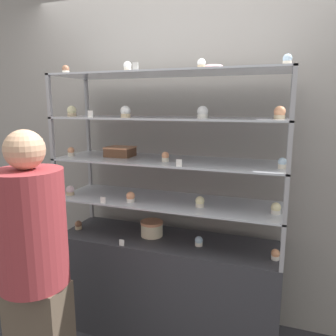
{
  "coord_description": "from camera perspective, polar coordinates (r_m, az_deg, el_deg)",
  "views": [
    {
      "loc": [
        0.73,
        -2.05,
        1.67
      ],
      "look_at": [
        0.0,
        0.0,
        1.25
      ],
      "focal_mm": 35.0,
      "sensor_mm": 36.0,
      "label": 1
    }
  ],
  "objects": [
    {
      "name": "cupcake_0",
      "position": [
        2.63,
        -15.34,
        -9.56
      ],
      "size": [
        0.05,
        0.05,
        0.07
      ],
      "color": "#CCB28C",
      "rests_on": "display_base"
    },
    {
      "name": "price_tag_0",
      "position": [
        2.28,
        -8.06,
        -12.76
      ],
      "size": [
        0.04,
        0.0,
        0.04
      ],
      "color": "white",
      "rests_on": "display_base"
    },
    {
      "name": "cupcake_5",
      "position": [
        2.14,
        5.57,
        -5.89
      ],
      "size": [
        0.06,
        0.06,
        0.07
      ],
      "color": "beige",
      "rests_on": "display_riser_lower"
    },
    {
      "name": "cupcake_15",
      "position": [
        2.17,
        -7.08,
        17.1
      ],
      "size": [
        0.05,
        0.05,
        0.06
      ],
      "color": "beige",
      "rests_on": "display_riser_top"
    },
    {
      "name": "display_riser_upper",
      "position": [
        2.18,
        0.0,
        8.43
      ],
      "size": [
        1.55,
        0.47,
        0.28
      ],
      "color": "#99999E",
      "rests_on": "display_riser_middle"
    },
    {
      "name": "cupcake_14",
      "position": [
        2.45,
        -17.39,
        15.97
      ],
      "size": [
        0.05,
        0.05,
        0.06
      ],
      "color": "beige",
      "rests_on": "display_riser_top"
    },
    {
      "name": "cupcake_17",
      "position": [
        1.95,
        20.07,
        17.24
      ],
      "size": [
        0.05,
        0.05,
        0.06
      ],
      "color": "beige",
      "rests_on": "display_riser_top"
    },
    {
      "name": "cupcake_2",
      "position": [
        2.18,
        18.2,
        -14.12
      ],
      "size": [
        0.05,
        0.05,
        0.07
      ],
      "color": "white",
      "rests_on": "display_base"
    },
    {
      "name": "cupcake_1",
      "position": [
        2.27,
        5.39,
        -12.58
      ],
      "size": [
        0.05,
        0.05,
        0.07
      ],
      "color": "white",
      "rests_on": "display_base"
    },
    {
      "name": "price_tag_3",
      "position": [
        2.19,
        -13.36,
        9.13
      ],
      "size": [
        0.04,
        0.0,
        0.04
      ],
      "color": "white",
      "rests_on": "display_riser_upper"
    },
    {
      "name": "cupcake_7",
      "position": [
        2.47,
        -16.53,
        2.74
      ],
      "size": [
        0.05,
        0.05,
        0.06
      ],
      "color": "beige",
      "rests_on": "display_riser_middle"
    },
    {
      "name": "ground_plane",
      "position": [
        2.75,
        0.0,
        -26.5
      ],
      "size": [
        20.0,
        20.0,
        0.0
      ],
      "primitive_type": "plane",
      "color": "#2D2D33"
    },
    {
      "name": "layer_cake_centerpiece",
      "position": [
        2.41,
        -2.84,
        -10.46
      ],
      "size": [
        0.16,
        0.16,
        0.11
      ],
      "color": "beige",
      "rests_on": "display_base"
    },
    {
      "name": "display_base",
      "position": [
        2.54,
        0.0,
        -19.89
      ],
      "size": [
        1.55,
        0.47,
        0.74
      ],
      "color": "#333338",
      "rests_on": "ground_plane"
    },
    {
      "name": "price_tag_1",
      "position": [
        2.24,
        -11.26,
        -5.51
      ],
      "size": [
        0.04,
        0.0,
        0.04
      ],
      "color": "white",
      "rests_on": "display_riser_lower"
    },
    {
      "name": "cupcake_10",
      "position": [
        2.47,
        -16.4,
        9.44
      ],
      "size": [
        0.07,
        0.07,
        0.07
      ],
      "color": "#CCB28C",
      "rests_on": "display_riser_upper"
    },
    {
      "name": "display_riser_top",
      "position": [
        2.19,
        0.0,
        15.89
      ],
      "size": [
        1.55,
        0.47,
        0.28
      ],
      "color": "#99999E",
      "rests_on": "display_riser_upper"
    },
    {
      "name": "donut_glazed",
      "position": [
        2.17,
        7.93,
        16.81
      ],
      "size": [
        0.13,
        0.13,
        0.04
      ],
      "color": "#EFB2BC",
      "rests_on": "display_riser_top"
    },
    {
      "name": "display_riser_lower",
      "position": [
        2.28,
        0.0,
        -6.01
      ],
      "size": [
        1.55,
        0.47,
        0.28
      ],
      "color": "#99999E",
      "rests_on": "display_base"
    },
    {
      "name": "cupcake_8",
      "position": [
        2.14,
        -0.47,
        1.96
      ],
      "size": [
        0.05,
        0.05,
        0.06
      ],
      "color": "beige",
      "rests_on": "display_riser_middle"
    },
    {
      "name": "cupcake_3",
      "position": [
        2.5,
        -16.67,
        -3.78
      ],
      "size": [
        0.06,
        0.06,
        0.07
      ],
      "color": "#CCB28C",
      "rests_on": "display_riser_lower"
    },
    {
      "name": "cupcake_9",
      "position": [
        2.01,
        19.28,
        0.78
      ],
      "size": [
        0.05,
        0.05,
        0.06
      ],
      "color": "beige",
      "rests_on": "display_riser_middle"
    },
    {
      "name": "customer_figure",
      "position": [
        1.96,
        -22.28,
        -15.3
      ],
      "size": [
        0.36,
        0.36,
        1.55
      ],
      "color": "brown",
      "rests_on": "ground_plane"
    },
    {
      "name": "price_tag_2",
      "position": [
        1.96,
        1.94,
        0.88
      ],
      "size": [
        0.04,
        0.0,
        0.04
      ],
      "color": "white",
      "rests_on": "display_riser_middle"
    },
    {
      "name": "cupcake_4",
      "position": [
        2.25,
        -6.53,
        -5.04
      ],
      "size": [
        0.06,
        0.06,
        0.07
      ],
      "color": "white",
      "rests_on": "display_riser_lower"
    },
    {
      "name": "cupcake_16",
      "position": [
        2.03,
        5.84,
        17.55
      ],
      "size": [
        0.05,
        0.05,
        0.06
      ],
      "color": "#CCB28C",
      "rests_on": "display_riser_top"
    },
    {
      "name": "back_wall",
      "position": [
        2.57,
        2.84,
        2.66
      ],
      "size": [
        8.0,
        0.05,
        2.6
      ],
      "color": "gray",
      "rests_on": "ground_plane"
    },
    {
      "name": "cupcake_12",
      "position": [
        2.05,
        6.04,
        9.6
      ],
      "size": [
        0.07,
        0.07,
        0.07
      ],
      "color": "white",
      "rests_on": "display_riser_upper"
    },
    {
      "name": "cupcake_6",
      "position": [
        2.1,
        18.27,
        -6.71
      ],
      "size": [
        0.06,
        0.06,
        0.07
      ],
      "color": "white",
      "rests_on": "display_riser_lower"
    },
    {
      "name": "cupcake_13",
      "position": [
        2.01,
        18.87,
        9.06
      ],
      "size": [
        0.07,
        0.07,
        0.07
      ],
      "color": "#CCB28C",
      "rests_on": "display_riser_upper"
    },
    {
      "name": "sheet_cake_frosted",
      "position": [
        2.38,
        -8.34,
        2.86
      ],
      "size": [
        0.19,
        0.16,
        0.07
      ],
      "color": "brown",
      "rests_on": "display_riser_middle"
    },
    {
      "name": "cupcake_11",
      "position": [
        2.17,
        -7.42,
        9.64
      ],
      "size": [
        0.07,
        0.07,
        0.07
      ],
      "color": "#CCB28C",
      "rests_on": "display_riser_upper"
    },
    {
      "name": "price_tag_4",
      "position": [
        2.05,
        -5.7,
        17.25
      ],
      "size": [
        0.04,
        0.0,
        0.04
      ],
      "color": "white",
      "rests_on": "display_riser_top"
    },
    {
      "name": "display_riser_middle",
      "position": [
        2.21,
        0.0,
        1.05
      ],
      "size": [
        1.55,
        0.47,
        0.28
      ],
      "color": "#99999E",
      "rests_on": "display_riser_lower"
    }
  ]
}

